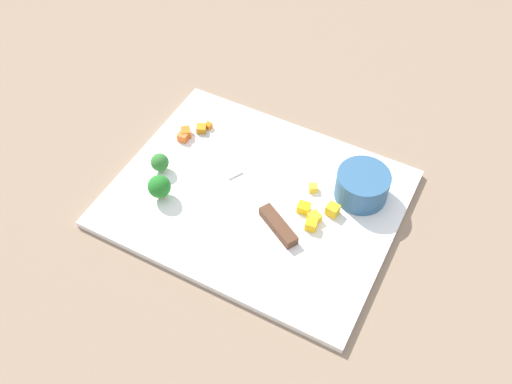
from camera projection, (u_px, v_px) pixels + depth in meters
name	position (u px, v px, depth m)	size (l,w,h in m)	color
ground_plane	(256.00, 201.00, 0.91)	(4.00, 4.00, 0.00)	#8A725C
cutting_board	(256.00, 198.00, 0.91)	(0.44, 0.35, 0.01)	white
prep_bowl	(362.00, 185.00, 0.89)	(0.08, 0.08, 0.05)	#315E87
chef_knife	(253.00, 196.00, 0.90)	(0.30, 0.19, 0.02)	silver
carrot_dice_0	(208.00, 126.00, 1.00)	(0.01, 0.01, 0.01)	orange
carrot_dice_1	(186.00, 133.00, 0.98)	(0.02, 0.02, 0.02)	orange
carrot_dice_2	(183.00, 137.00, 0.98)	(0.01, 0.02, 0.01)	orange
carrot_dice_3	(202.00, 129.00, 0.99)	(0.02, 0.02, 0.01)	orange
pepper_dice_0	(333.00, 210.00, 0.88)	(0.02, 0.02, 0.02)	yellow
pepper_dice_1	(304.00, 208.00, 0.88)	(0.02, 0.02, 0.01)	yellow
pepper_dice_2	(315.00, 217.00, 0.87)	(0.02, 0.02, 0.01)	yellow
pepper_dice_3	(311.00, 225.00, 0.86)	(0.01, 0.02, 0.02)	yellow
pepper_dice_4	(313.00, 188.00, 0.91)	(0.01, 0.01, 0.01)	yellow
broccoli_floret_0	(159.00, 187.00, 0.89)	(0.04, 0.04, 0.04)	#97B36D
broccoli_floret_1	(160.00, 163.00, 0.93)	(0.03, 0.03, 0.03)	#81B85D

